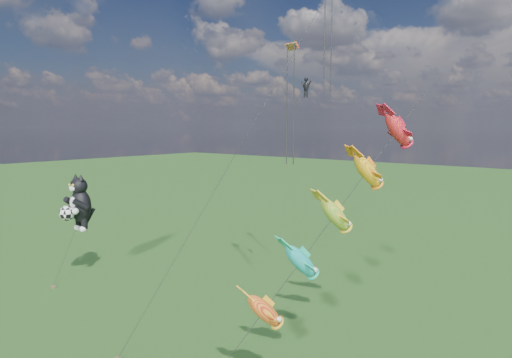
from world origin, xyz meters
The scene contains 4 objects.
ground centered at (0.00, 0.00, 0.00)m, with size 300.00×300.00×0.00m, color #123A0E.
cat_kite_rig centered at (-5.81, 2.32, 7.28)m, with size 2.44×4.07×9.96m.
fish_windsock_rig centered at (20.14, 3.25, 9.38)m, with size 6.53×14.66×16.69m.
parafoil_rig centered at (13.25, 10.47, 18.16)m, with size 5.72×16.94×25.44m.
Camera 1 is at (31.36, -17.40, 14.18)m, focal length 30.00 mm.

